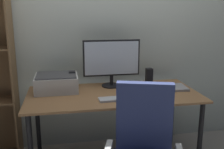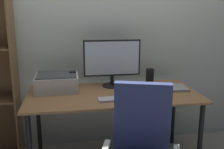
{
  "view_description": "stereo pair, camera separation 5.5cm",
  "coord_description": "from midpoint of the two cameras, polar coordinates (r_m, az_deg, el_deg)",
  "views": [
    {
      "loc": [
        -0.44,
        -2.33,
        1.51
      ],
      "look_at": [
        -0.01,
        0.03,
        0.91
      ],
      "focal_mm": 42.76,
      "sensor_mm": 36.0,
      "label": 1
    },
    {
      "loc": [
        -0.39,
        -2.34,
        1.51
      ],
      "look_at": [
        -0.01,
        0.03,
        0.91
      ],
      "focal_mm": 42.76,
      "sensor_mm": 36.0,
      "label": 2
    }
  ],
  "objects": [
    {
      "name": "back_wall",
      "position": [
        2.92,
        -2.24,
        9.81
      ],
      "size": [
        6.4,
        0.1,
        2.6
      ],
      "primitive_type": "cube",
      "color": "beige",
      "rests_on": "ground"
    },
    {
      "name": "speaker_right",
      "position": [
        2.78,
        7.37,
        -0.43
      ],
      "size": [
        0.06,
        0.07,
        0.17
      ],
      "primitive_type": "cube",
      "color": "black",
      "rests_on": "desk"
    },
    {
      "name": "keyboard",
      "position": [
        2.32,
        0.06,
        -5.24
      ],
      "size": [
        0.29,
        0.12,
        0.02
      ],
      "primitive_type": "cube",
      "rotation": [
        0.0,
        0.0,
        0.04
      ],
      "color": "#B7BABC",
      "rests_on": "desk"
    },
    {
      "name": "coffee_mug",
      "position": [
        2.51,
        2.4,
        -2.69
      ],
      "size": [
        0.1,
        0.08,
        0.1
      ],
      "color": "#387F51",
      "rests_on": "desk"
    },
    {
      "name": "printer",
      "position": [
        2.61,
        -12.35,
        -1.7
      ],
      "size": [
        0.4,
        0.34,
        0.16
      ],
      "color": "silver",
      "rests_on": "desk"
    },
    {
      "name": "monitor",
      "position": [
        2.66,
        -0.68,
        3.08
      ],
      "size": [
        0.57,
        0.2,
        0.47
      ],
      "color": "black",
      "rests_on": "desk"
    },
    {
      "name": "mouse",
      "position": [
        2.35,
        5.48,
        -4.86
      ],
      "size": [
        0.06,
        0.1,
        0.03
      ],
      "primitive_type": "cube",
      "rotation": [
        0.0,
        0.0,
        -0.07
      ],
      "color": "black",
      "rests_on": "desk"
    },
    {
      "name": "speaker_left",
      "position": [
        2.66,
        -9.04,
        -1.18
      ],
      "size": [
        0.06,
        0.07,
        0.17
      ],
      "primitive_type": "cube",
      "color": "black",
      "rests_on": "desk"
    },
    {
      "name": "desk",
      "position": [
        2.52,
        -0.32,
        -5.74
      ],
      "size": [
        1.59,
        0.76,
        0.74
      ],
      "color": "olive",
      "rests_on": "ground"
    },
    {
      "name": "laptop",
      "position": [
        2.69,
        11.67,
        -2.74
      ],
      "size": [
        0.33,
        0.25,
        0.02
      ],
      "primitive_type": "cube",
      "rotation": [
        0.0,
        0.0,
        -0.07
      ],
      "color": "#99999E",
      "rests_on": "desk"
    }
  ]
}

